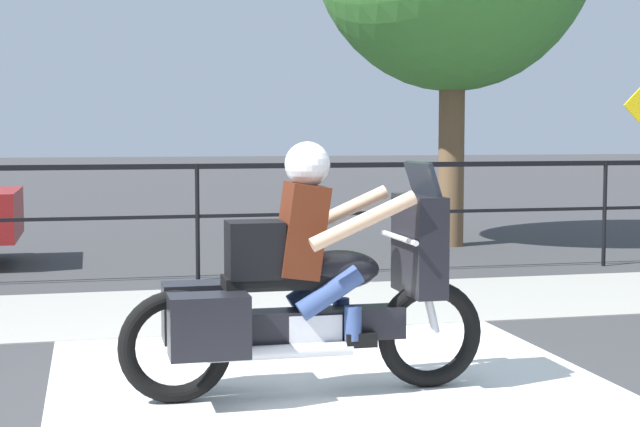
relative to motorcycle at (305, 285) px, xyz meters
The scene contains 5 objects.
ground_plane 0.75m from the motorcycle, 125.53° to the right, with size 120.00×120.00×0.00m, color #38383A.
sidewalk_band 3.28m from the motorcycle, 92.59° to the left, with size 44.00×2.40×0.01m, color #99968E.
crosswalk_band 0.84m from the motorcycle, 60.83° to the right, with size 3.70×6.00×0.01m, color silver.
fence_railing 5.07m from the motorcycle, 91.64° to the left, with size 36.00×0.05×1.33m.
motorcycle is the anchor object (origin of this frame).
Camera 1 is at (-1.18, -5.84, 1.69)m, focal length 55.00 mm.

